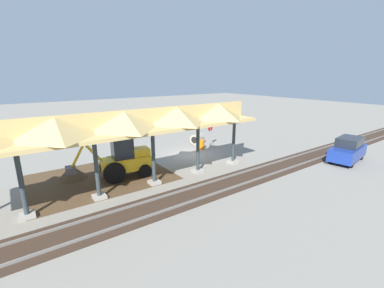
{
  "coord_description": "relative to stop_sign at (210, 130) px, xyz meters",
  "views": [
    {
      "loc": [
        12.52,
        17.63,
        6.79
      ],
      "look_at": [
        1.21,
        1.86,
        1.6
      ],
      "focal_mm": 24.0,
      "sensor_mm": 36.0,
      "label": 1
    }
  ],
  "objects": [
    {
      "name": "ground_plane",
      "position": [
        3.2,
        1.22,
        -1.67
      ],
      "size": [
        120.0,
        120.0,
        0.0
      ],
      "primitive_type": "plane",
      "color": "gray"
    },
    {
      "name": "dirt_work_zone",
      "position": [
        11.27,
        1.81,
        -1.66
      ],
      "size": [
        9.13,
        7.0,
        0.01
      ],
      "primitive_type": "cube",
      "color": "#4C3823",
      "rests_on": "ground"
    },
    {
      "name": "platform_canopy",
      "position": [
        10.47,
        4.9,
        2.5
      ],
      "size": [
        18.77,
        3.2,
        4.9
      ],
      "color": "#9E998E",
      "rests_on": "ground"
    },
    {
      "name": "rail_tracks",
      "position": [
        3.2,
        7.7,
        -1.64
      ],
      "size": [
        60.0,
        2.58,
        0.15
      ],
      "color": "slate",
      "rests_on": "ground"
    },
    {
      "name": "stop_sign",
      "position": [
        0.0,
        0.0,
        0.0
      ],
      "size": [
        0.75,
        0.21,
        2.31
      ],
      "color": "gray",
      "rests_on": "ground"
    },
    {
      "name": "backhoe",
      "position": [
        9.85,
        2.71,
        -0.41
      ],
      "size": [
        5.44,
        2.04,
        2.82
      ],
      "color": "yellow",
      "rests_on": "ground"
    },
    {
      "name": "dirt_mound",
      "position": [
        12.83,
        0.89,
        -1.67
      ],
      "size": [
        3.85,
        3.85,
        1.91
      ],
      "primitive_type": "cone",
      "color": "#4C3823",
      "rests_on": "ground"
    },
    {
      "name": "concrete_pipe",
      "position": [
        0.44,
        -1.56,
        -1.14
      ],
      "size": [
        1.56,
        1.48,
        1.05
      ],
      "color": "#9E9384",
      "rests_on": "ground"
    },
    {
      "name": "distant_parked_car",
      "position": [
        -6.17,
        10.02,
        -0.68
      ],
      "size": [
        4.41,
        2.35,
        1.98
      ],
      "color": "navy",
      "rests_on": "ground"
    },
    {
      "name": "traffic_barrel",
      "position": [
        1.31,
        0.3,
        -1.22
      ],
      "size": [
        0.56,
        0.56,
        0.9
      ],
      "primitive_type": "cylinder",
      "color": "orange",
      "rests_on": "ground"
    }
  ]
}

